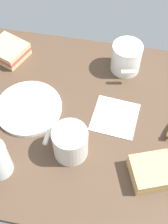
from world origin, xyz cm
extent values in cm
cube|color=#4C3828|center=(0.00, 0.00, 1.00)|extent=(90.00, 64.00, 2.00)
cylinder|color=white|center=(-16.48, 0.15, 2.60)|extent=(19.41, 19.41, 1.20)
cylinder|color=white|center=(9.24, 21.36, 6.78)|extent=(9.24, 9.24, 9.56)
cylinder|color=black|center=(9.24, 21.36, 11.06)|extent=(8.13, 8.13, 0.40)
cylinder|color=white|center=(10.43, 15.18, 7.26)|extent=(4.31, 1.96, 1.20)
cylinder|color=silver|center=(-1.39, -11.22, 6.78)|extent=(9.12, 9.12, 9.57)
cylinder|color=tan|center=(-1.39, -11.22, 11.07)|extent=(8.03, 8.03, 0.40)
cylinder|color=silver|center=(-7.59, -11.07, 7.26)|extent=(1.30, 4.13, 1.20)
cube|color=#DBB77A|center=(-29.04, 19.67, 2.80)|extent=(13.97, 13.37, 1.60)
cube|color=#C14C4C|center=(-29.04, 19.67, 4.20)|extent=(13.97, 13.37, 1.20)
cube|color=#DBB77A|center=(-29.04, 19.67, 5.60)|extent=(13.97, 13.37, 1.60)
cube|color=tan|center=(20.00, -14.06, 2.80)|extent=(12.89, 12.30, 1.60)
cube|color=#D8B259|center=(20.00, -14.06, 4.20)|extent=(12.89, 12.30, 1.20)
cube|color=tan|center=(20.00, -14.06, 5.60)|extent=(12.89, 12.30, 1.60)
cube|color=#4C3819|center=(23.73, -2.56, 3.77)|extent=(1.20, 1.20, 1.20)
cube|color=white|center=(8.70, 1.89, 2.15)|extent=(13.69, 13.69, 0.30)
camera|label=1|loc=(9.25, -47.73, 76.47)|focal=49.54mm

